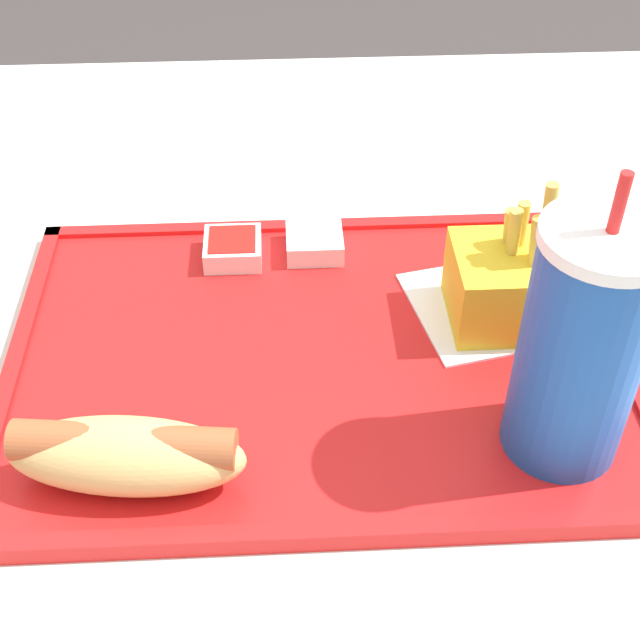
# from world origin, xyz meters

# --- Properties ---
(food_tray) EXTENTS (0.44, 0.32, 0.01)m
(food_tray) POSITION_xyz_m (-0.02, -0.01, 0.76)
(food_tray) COLOR red
(food_tray) RESTS_ON dining_table
(paper_napkin) EXTENTS (0.14, 0.13, 0.00)m
(paper_napkin) POSITION_xyz_m (-0.16, -0.05, 0.77)
(paper_napkin) COLOR white
(paper_napkin) RESTS_ON food_tray
(soda_cup) EXTENTS (0.08, 0.08, 0.20)m
(soda_cup) POSITION_xyz_m (-0.17, 0.08, 0.85)
(soda_cup) COLOR #194CA5
(soda_cup) RESTS_ON food_tray
(hot_dog_far) EXTENTS (0.15, 0.06, 0.05)m
(hot_dog_far) POSITION_xyz_m (0.10, 0.10, 0.79)
(hot_dog_far) COLOR tan
(hot_dog_far) RESTS_ON food_tray
(fries_carton) EXTENTS (0.09, 0.07, 0.12)m
(fries_carton) POSITION_xyz_m (-0.16, -0.04, 0.80)
(fries_carton) COLOR gold
(fries_carton) RESTS_ON food_tray
(sauce_cup_mayo) EXTENTS (0.04, 0.04, 0.02)m
(sauce_cup_mayo) POSITION_xyz_m (-0.02, -0.13, 0.78)
(sauce_cup_mayo) COLOR silver
(sauce_cup_mayo) RESTS_ON food_tray
(sauce_cup_ketchup) EXTENTS (0.04, 0.04, 0.02)m
(sauce_cup_ketchup) POSITION_xyz_m (0.04, -0.12, 0.78)
(sauce_cup_ketchup) COLOR silver
(sauce_cup_ketchup) RESTS_ON food_tray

